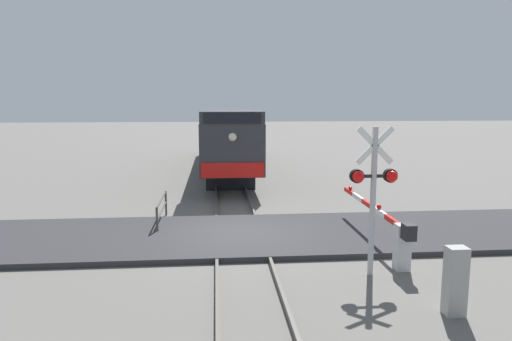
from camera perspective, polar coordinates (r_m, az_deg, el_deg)
ground_plane at (r=14.85m, az=-2.09°, el=-8.33°), size 160.00×160.00×0.00m
rail_track_left at (r=14.82m, az=-4.89°, el=-8.10°), size 0.08×80.00×0.15m
rail_track_right at (r=14.88m, az=0.69°, el=-7.99°), size 0.08×80.00×0.15m
road_surface at (r=14.83m, az=-2.09°, el=-8.03°), size 36.00×4.64×0.17m
locomotive at (r=28.71m, az=-3.60°, el=4.07°), size 2.83×19.12×3.87m
crossing_signal at (r=11.62m, az=14.36°, el=-1.77°), size 1.18×0.33×3.74m
crossing_gate at (r=13.17m, az=16.46°, el=-7.20°), size 0.36×5.83×1.32m
utility_cabinet at (r=10.40m, az=23.43°, el=-12.48°), size 0.40×0.32×1.44m
guard_railing at (r=16.55m, az=-11.58°, el=-4.49°), size 0.08×2.78×0.95m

